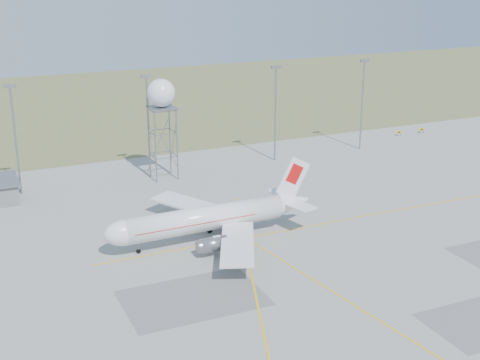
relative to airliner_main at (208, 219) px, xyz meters
name	(u,v)px	position (x,y,z in m)	size (l,w,h in m)	color
ground	(391,319)	(11.28, -31.53, -3.59)	(400.00, 400.00, 0.00)	#9A9A95
grass_strip	(110,103)	(11.28, 108.47, -3.57)	(400.00, 120.00, 0.03)	#626B3B
mast_a	(15,131)	(-23.72, 34.47, 8.48)	(2.20, 0.50, 20.50)	gray
mast_b	(148,118)	(1.28, 34.47, 8.48)	(2.20, 0.50, 20.50)	gray
mast_c	(276,106)	(29.28, 34.47, 8.48)	(2.20, 0.50, 20.50)	gray
mast_d	(363,97)	(51.28, 34.47, 8.48)	(2.20, 0.50, 20.50)	gray
taxi_sign_near	(399,132)	(66.88, 40.47, -2.70)	(1.60, 0.17, 1.20)	black
taxi_sign_far	(422,129)	(73.88, 40.47, -2.70)	(1.60, 0.17, 1.20)	black
airliner_main	(208,219)	(0.00, 0.00, 0.00)	(34.43, 33.48, 11.71)	white
radar_tower	(162,123)	(3.55, 32.69, 7.55)	(5.49, 5.49, 19.86)	gray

